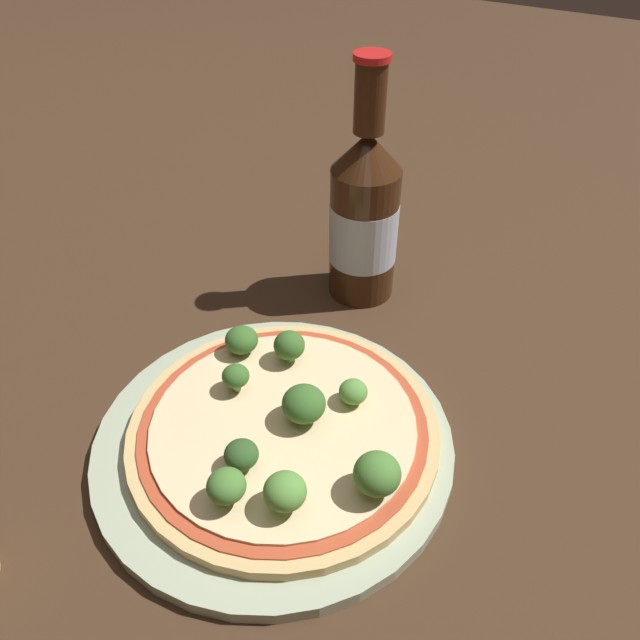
{
  "coord_description": "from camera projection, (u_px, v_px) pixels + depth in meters",
  "views": [
    {
      "loc": [
        -0.26,
        -0.22,
        0.4
      ],
      "look_at": [
        0.09,
        -0.02,
        0.06
      ],
      "focal_mm": 35.0,
      "sensor_mm": 36.0,
      "label": 1
    }
  ],
  "objects": [
    {
      "name": "broccoli_floret_5",
      "position": [
        353.0,
        392.0,
        0.5
      ],
      "size": [
        0.02,
        0.02,
        0.02
      ],
      "color": "#89A866",
      "rests_on": "pizza"
    },
    {
      "name": "broccoli_floret_8",
      "position": [
        236.0,
        376.0,
        0.5
      ],
      "size": [
        0.02,
        0.02,
        0.02
      ],
      "color": "#89A866",
      "rests_on": "pizza"
    },
    {
      "name": "broccoli_floret_4",
      "position": [
        242.0,
        340.0,
        0.54
      ],
      "size": [
        0.03,
        0.03,
        0.02
      ],
      "color": "#89A866",
      "rests_on": "pizza"
    },
    {
      "name": "broccoli_floret_0",
      "position": [
        241.0,
        455.0,
        0.45
      ],
      "size": [
        0.03,
        0.03,
        0.02
      ],
      "color": "#89A866",
      "rests_on": "pizza"
    },
    {
      "name": "broccoli_floret_1",
      "position": [
        288.0,
        345.0,
        0.53
      ],
      "size": [
        0.03,
        0.03,
        0.03
      ],
      "color": "#89A866",
      "rests_on": "pizza"
    },
    {
      "name": "beer_bottle",
      "position": [
        364.0,
        216.0,
        0.61
      ],
      "size": [
        0.07,
        0.07,
        0.24
      ],
      "color": "#381E0F",
      "rests_on": "ground_plane"
    },
    {
      "name": "ground_plane",
      "position": [
        246.0,
        433.0,
        0.51
      ],
      "size": [
        3.0,
        3.0,
        0.0
      ],
      "primitive_type": "plane",
      "color": "#3D2819"
    },
    {
      "name": "plate",
      "position": [
        275.0,
        440.0,
        0.5
      ],
      "size": [
        0.28,
        0.28,
        0.01
      ],
      "color": "#A3B293",
      "rests_on": "ground_plane"
    },
    {
      "name": "broccoli_floret_2",
      "position": [
        304.0,
        404.0,
        0.48
      ],
      "size": [
        0.03,
        0.03,
        0.03
      ],
      "color": "#89A866",
      "rests_on": "pizza"
    },
    {
      "name": "broccoli_floret_7",
      "position": [
        285.0,
        492.0,
        0.42
      ],
      "size": [
        0.03,
        0.03,
        0.03
      ],
      "color": "#89A866",
      "rests_on": "pizza"
    },
    {
      "name": "broccoli_floret_3",
      "position": [
        377.0,
        474.0,
        0.43
      ],
      "size": [
        0.03,
        0.03,
        0.03
      ],
      "color": "#89A866",
      "rests_on": "pizza"
    },
    {
      "name": "pizza",
      "position": [
        284.0,
        428.0,
        0.49
      ],
      "size": [
        0.24,
        0.24,
        0.01
      ],
      "color": "tan",
      "rests_on": "plate"
    },
    {
      "name": "broccoli_floret_6",
      "position": [
        226.0,
        486.0,
        0.42
      ],
      "size": [
        0.03,
        0.03,
        0.03
      ],
      "color": "#89A866",
      "rests_on": "pizza"
    }
  ]
}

